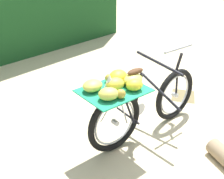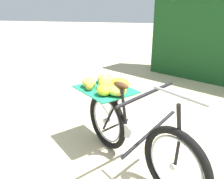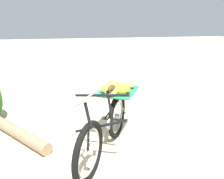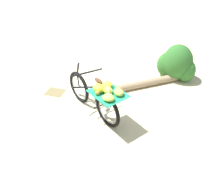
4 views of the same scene
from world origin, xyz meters
The scene contains 3 objects.
ground_plane centered at (0.00, 0.00, 0.00)m, with size 60.00×60.00×0.00m, color beige.
bicycle centered at (0.31, -0.18, 0.53)m, with size 1.62×1.29×1.03m.
fallen_log centered at (1.14, 1.27, 0.09)m, with size 0.18×0.18×1.93m, color #937A5B.
Camera 3 is at (-2.22, 0.55, 1.73)m, focal length 32.44 mm.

